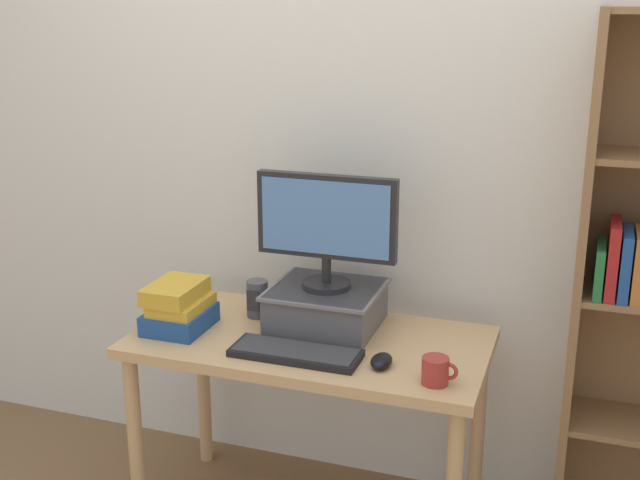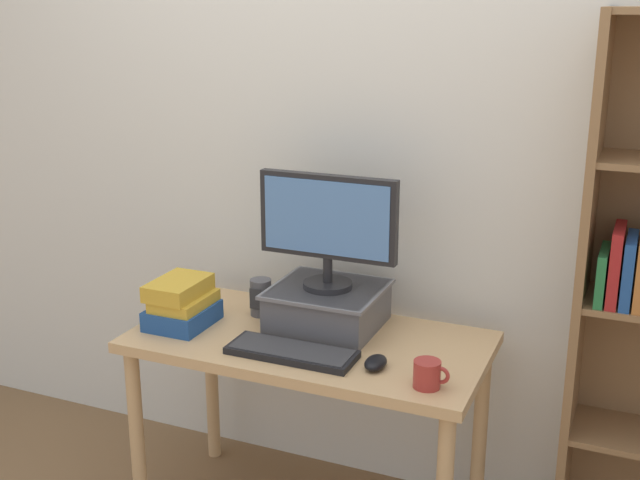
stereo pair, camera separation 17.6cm
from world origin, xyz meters
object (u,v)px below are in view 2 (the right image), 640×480
Objects in this scene: keyboard at (292,352)px; book_stack at (182,304)px; computer_monitor at (328,224)px; computer_mouse at (376,363)px; desk at (309,363)px; riser_box at (328,305)px; desk_speaker at (261,297)px; coffee_mug at (428,374)px.

keyboard is 1.79× the size of book_stack.
computer_monitor reaches higher than book_stack.
computer_mouse is at bearing -5.00° from book_stack.
computer_mouse reaches higher than keyboard.
desk is 0.48m from book_stack.
computer_monitor is (0.02, 0.11, 0.46)m from desk.
riser_box is 0.26m from desk_speaker.
desk_speaker reaches higher than computer_mouse.
desk is at bearing -100.37° from riser_box.
coffee_mug is (0.18, -0.06, 0.02)m from computer_mouse.
keyboard is (-0.01, -0.26, -0.06)m from riser_box.
desk is 8.87× the size of desk_speaker.
desk is 0.20m from riser_box.
computer_mouse is at bearing 4.02° from keyboard.
desk is at bearing 154.27° from computer_mouse.
computer_monitor is 0.50m from computer_mouse.
desk is at bearing -100.51° from computer_monitor.
desk_speaker is at bearing 154.31° from computer_mouse.
desk_speaker reaches higher than coffee_mug.
computer_monitor is 4.46× the size of coffee_mug.
riser_box reaches higher than keyboard.
coffee_mug is at bearing -5.16° from keyboard.
keyboard is 0.47m from book_stack.
keyboard is 3.11× the size of desk_speaker.
riser_box is 0.36m from computer_mouse.
riser_box is 0.27m from keyboard.
riser_box reaches higher than coffee_mug.
desk_speaker is (-0.24, 0.11, 0.16)m from desk.
computer_mouse is (0.26, -0.25, -0.06)m from riser_box.
computer_monitor is at bearing -1.21° from desk_speaker.
coffee_mug reaches higher than computer_mouse.
book_stack is at bearing -158.89° from computer_monitor.
coffee_mug is (0.44, -0.30, -0.32)m from computer_monitor.
riser_box reaches higher than desk.
desk is 10.95× the size of coffee_mug.
book_stack is 1.74× the size of desk_speaker.
riser_box is at bearing 145.22° from coffee_mug.
book_stack reaches higher than riser_box.
riser_box reaches higher than desk_speaker.
keyboard is (-0.01, -0.26, -0.35)m from computer_monitor.
computer_mouse is at bearing -25.69° from desk_speaker.
desk_speaker is (-0.26, 0.00, -0.01)m from riser_box.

